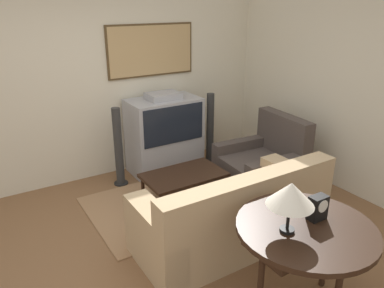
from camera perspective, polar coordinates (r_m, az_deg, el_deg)
ground_plane at (r=3.95m, az=-3.21°, el=-15.94°), size 12.00×12.00×0.00m
wall_back at (r=5.23m, az=-14.83°, el=9.21°), size 12.00×0.10×2.70m
wall_right at (r=5.06m, az=23.76°, el=7.67°), size 0.06×12.00×2.70m
area_rug at (r=4.80m, az=-1.81°, el=-8.48°), size 2.23×1.44×0.01m
tv at (r=5.42m, az=-4.22°, el=1.44°), size 1.01×0.60×1.17m
couch at (r=3.90m, az=6.38°, el=-10.81°), size 1.98×0.85×0.88m
armchair at (r=5.20m, az=10.74°, el=-3.02°), size 1.02×1.00×0.93m
coffee_table at (r=4.61m, az=-1.25°, el=-4.99°), size 0.98×0.60×0.39m
console_table at (r=3.07m, az=16.94°, el=-12.98°), size 1.07×1.07×0.77m
table_lamp at (r=2.78m, az=14.82°, el=-7.48°), size 0.35×0.35×0.40m
mantel_clock at (r=3.09m, az=18.61°, el=-9.19°), size 0.15×0.10×0.20m
speaker_tower_left at (r=5.08m, az=-11.14°, el=-0.77°), size 0.19×0.19×1.08m
speaker_tower_right at (r=5.72m, az=2.76°, el=2.14°), size 0.19×0.19×1.08m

